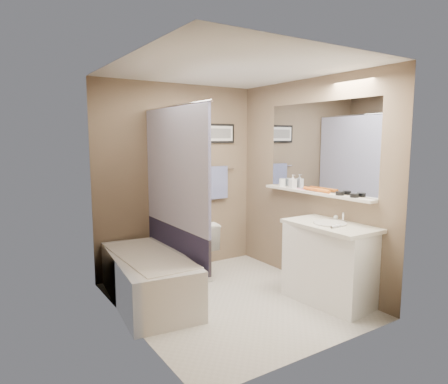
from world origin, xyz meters
TOP-DOWN VIEW (x-y plane):
  - ground at (0.00, 0.00)m, footprint 2.50×2.50m
  - ceiling at (0.00, 0.00)m, footprint 2.20×2.50m
  - wall_back at (0.00, 1.23)m, footprint 2.20×0.04m
  - wall_front at (0.00, -1.23)m, footprint 2.20×0.04m
  - wall_left at (-1.08, 0.00)m, footprint 0.04×2.50m
  - wall_right at (1.08, 0.00)m, footprint 0.04×2.50m
  - tile_surround at (-1.09, 0.50)m, footprint 0.02×1.55m
  - curtain_rod at (-0.40, 0.50)m, footprint 0.02×1.55m
  - curtain_upper at (-0.40, 0.50)m, footprint 0.03×1.45m
  - curtain_lower at (-0.40, 0.50)m, footprint 0.03×1.45m
  - mirror at (1.09, -0.15)m, footprint 0.02×1.60m
  - shelf at (1.04, -0.15)m, footprint 0.12×1.60m
  - towel_bar at (0.55, 1.22)m, footprint 0.60×0.02m
  - towel at (0.55, 1.20)m, footprint 0.34×0.05m
  - art_frame at (0.55, 1.23)m, footprint 0.62×0.02m
  - art_mat at (0.55, 1.22)m, footprint 0.56×0.00m
  - art_image at (0.55, 1.22)m, footprint 0.50×0.00m
  - door at (0.55, -1.24)m, footprint 0.80×0.02m
  - door_handle at (0.22, -1.19)m, footprint 0.10×0.02m
  - bathtub at (-0.75, 0.45)m, footprint 0.86×1.57m
  - tub_rim at (-0.75, 0.45)m, footprint 0.56×1.36m
  - toilet at (0.04, 0.89)m, footprint 0.49×0.75m
  - vanity at (0.85, -0.58)m, footprint 0.58×0.94m
  - countertop at (0.84, -0.58)m, footprint 0.54×0.96m
  - sink_basin at (0.83, -0.58)m, footprint 0.34×0.34m
  - faucet_spout at (1.03, -0.58)m, footprint 0.02×0.02m
  - faucet_knob at (1.03, -0.48)m, footprint 0.05×0.05m
  - candle_bowl_near at (1.04, -0.71)m, footprint 0.09×0.09m
  - candle_bowl_far at (1.04, -0.52)m, footprint 0.09×0.09m
  - hair_brush_front at (1.04, -0.27)m, footprint 0.05×0.22m
  - hair_brush_back at (1.04, -0.10)m, footprint 0.05×0.22m
  - pink_comb at (1.04, 0.07)m, footprint 0.05×0.16m
  - glass_jar at (1.04, 0.40)m, footprint 0.08×0.08m
  - soap_bottle at (1.04, 0.21)m, footprint 0.08×0.08m

SIDE VIEW (x-z plane):
  - ground at x=0.00m, z-range 0.00..0.00m
  - bathtub at x=-0.75m, z-range 0.00..0.50m
  - toilet at x=0.04m, z-range 0.00..0.72m
  - vanity at x=0.85m, z-range 0.00..0.80m
  - tub_rim at x=-0.75m, z-range 0.49..0.51m
  - curtain_lower at x=-0.40m, z-range 0.40..0.76m
  - countertop at x=0.84m, z-range 0.80..0.84m
  - sink_basin at x=0.83m, z-range 0.84..0.86m
  - faucet_knob at x=1.03m, z-range 0.84..0.90m
  - faucet_spout at x=1.03m, z-range 0.84..0.94m
  - tile_surround at x=-1.09m, z-range 0.00..2.00m
  - door at x=0.55m, z-range 0.00..2.00m
  - door_handle at x=0.22m, z-range 0.99..1.01m
  - shelf at x=1.04m, z-range 1.09..1.11m
  - pink_comb at x=1.04m, z-range 1.11..1.12m
  - towel at x=0.55m, z-range 0.90..1.34m
  - candle_bowl_near at x=1.04m, z-range 1.11..1.16m
  - candle_bowl_far at x=1.04m, z-range 1.11..1.16m
  - hair_brush_front at x=1.04m, z-range 1.12..1.16m
  - hair_brush_back at x=1.04m, z-range 1.12..1.16m
  - glass_jar at x=1.04m, z-range 1.11..1.22m
  - soap_bottle at x=1.04m, z-range 1.11..1.28m
  - wall_back at x=0.00m, z-range 0.00..2.40m
  - wall_front at x=0.00m, z-range 0.00..2.40m
  - wall_left at x=-1.08m, z-range 0.00..2.40m
  - wall_right at x=1.08m, z-range 0.00..2.40m
  - towel_bar at x=0.55m, z-range 1.29..1.31m
  - curtain_upper at x=-0.40m, z-range 0.76..2.04m
  - mirror at x=1.09m, z-range 1.12..2.12m
  - art_frame at x=0.55m, z-range 1.65..1.91m
  - art_mat at x=0.55m, z-range 1.68..1.88m
  - art_image at x=0.55m, z-range 1.72..1.84m
  - curtain_rod at x=-0.40m, z-range 2.04..2.06m
  - ceiling at x=0.00m, z-range 2.36..2.40m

